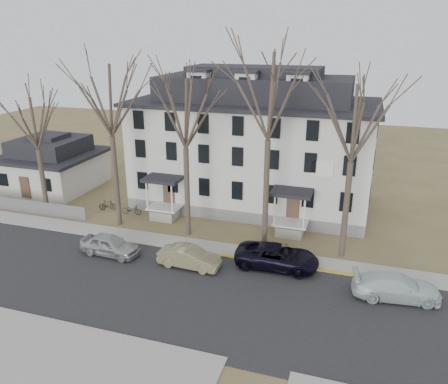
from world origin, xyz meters
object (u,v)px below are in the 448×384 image
(tree_mid_left, at_px, (185,109))
(tree_mid_right, at_px, (355,118))
(car_tan, at_px, (189,258))
(bicycle_left, at_px, (132,210))
(small_house, at_px, (53,165))
(tree_center, at_px, (270,91))
(car_navy, at_px, (277,257))
(bicycle_right, at_px, (108,205))
(tree_far_left, at_px, (108,95))
(car_white, at_px, (396,287))
(boarding_house, at_px, (253,145))
(car_silver, at_px, (110,245))
(tree_bungalow, at_px, (34,120))

(tree_mid_left, distance_m, tree_mid_right, 11.50)
(car_tan, bearing_deg, bicycle_left, 52.13)
(small_house, xyz_separation_m, tree_mid_left, (17.00, -6.20, 7.35))
(tree_center, relative_size, car_navy, 2.69)
(tree_mid_left, height_order, bicycle_left, tree_mid_left)
(small_house, xyz_separation_m, bicycle_right, (8.48, -3.89, -1.79))
(tree_far_left, height_order, bicycle_right, tree_far_left)
(car_white, bearing_deg, bicycle_right, 66.14)
(tree_center, relative_size, bicycle_left, 8.62)
(small_house, relative_size, tree_mid_right, 0.68)
(tree_center, distance_m, bicycle_left, 16.16)
(boarding_house, distance_m, bicycle_right, 13.82)
(small_house, bearing_deg, car_white, -18.57)
(small_house, xyz_separation_m, car_silver, (13.12, -11.03, -1.52))
(car_tan, bearing_deg, car_silver, 93.06)
(tree_mid_left, bearing_deg, bicycle_left, 161.62)
(tree_bungalow, bearing_deg, car_tan, -17.53)
(boarding_house, xyz_separation_m, tree_mid_left, (-3.00, -8.15, 4.22))
(bicycle_right, bearing_deg, car_silver, -162.77)
(tree_mid_right, xyz_separation_m, bicycle_left, (-17.51, 2.00, -9.15))
(tree_mid_right, height_order, car_white, tree_mid_right)
(bicycle_left, relative_size, bicycle_right, 1.11)
(boarding_house, xyz_separation_m, tree_center, (3.00, -8.15, 5.71))
(car_navy, xyz_separation_m, bicycle_left, (-13.52, 5.03, -0.31))
(car_silver, bearing_deg, small_house, 53.06)
(car_white, bearing_deg, boarding_house, 35.43)
(bicycle_right, bearing_deg, tree_far_left, -148.28)
(car_navy, xyz_separation_m, bicycle_right, (-16.04, 5.34, -0.30))
(boarding_house, xyz_separation_m, car_white, (11.81, -12.64, -4.66))
(car_white, bearing_deg, small_house, 63.82)
(tree_mid_left, xyz_separation_m, tree_center, (6.00, 0.00, 1.48))
(bicycle_left, bearing_deg, car_tan, -137.31)
(car_tan, bearing_deg, tree_mid_left, 25.17)
(small_house, relative_size, car_navy, 1.59)
(bicycle_right, bearing_deg, car_white, -122.04)
(small_house, distance_m, tree_bungalow, 9.43)
(car_navy, bearing_deg, tree_mid_left, 66.58)
(tree_mid_left, xyz_separation_m, bicycle_left, (-6.01, 2.00, -9.15))
(car_tan, bearing_deg, tree_mid_right, -61.27)
(car_silver, relative_size, car_tan, 1.02)
(car_silver, bearing_deg, car_tan, -85.99)
(tree_mid_left, distance_m, car_white, 17.84)
(car_tan, bearing_deg, car_navy, -70.58)
(tree_mid_left, distance_m, car_silver, 10.83)
(tree_bungalow, relative_size, car_navy, 1.98)
(tree_center, xyz_separation_m, tree_bungalow, (-19.00, 0.00, -2.97))
(small_house, xyz_separation_m, tree_center, (23.00, -6.20, 8.84))
(car_silver, xyz_separation_m, car_white, (18.69, 0.35, -0.00))
(tree_far_left, xyz_separation_m, tree_mid_right, (17.50, 0.00, -0.74))
(tree_mid_right, relative_size, tree_bungalow, 1.18)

